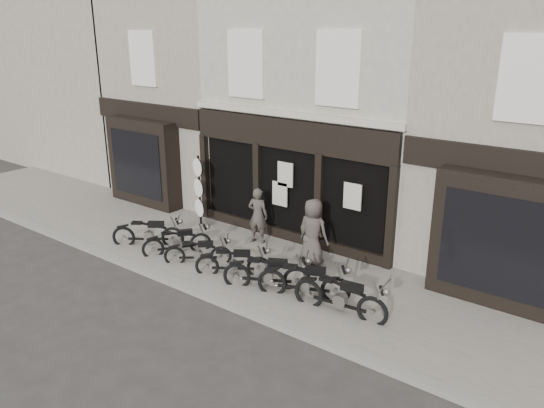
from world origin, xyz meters
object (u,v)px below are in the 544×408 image
Objects in this scene: motorcycle_1 at (178,244)px; motorcycle_2 at (199,254)px; motorcycle_3 at (234,265)px; man_centre at (312,235)px; motorcycle_0 at (149,235)px; man_left at (258,215)px; man_right at (313,232)px; advert_sign_post at (199,193)px; motorcycle_6 at (341,300)px; motorcycle_5 at (305,284)px; motorcycle_4 at (268,276)px.

motorcycle_2 is at bearing -62.62° from motorcycle_1.
man_centre is (1.19, 1.99, 0.51)m from motorcycle_3.
motorcycle_0 is 5.04m from man_centre.
motorcycle_0 is at bearing 146.65° from motorcycle_3.
man_left is 0.92× the size of man_right.
motorcycle_1 is at bearing -42.95° from advert_sign_post.
man_right reaches higher than man_centre.
motorcycle_6 is at bearing 0.03° from advert_sign_post.
motorcycle_5 is (5.62, 0.15, 0.03)m from motorcycle_0.
man_centre reaches higher than motorcycle_1.
motorcycle_4 is 1.21× the size of man_left.
motorcycle_6 reaches higher than motorcycle_3.
motorcycle_1 is at bearing 41.32° from man_left.
motorcycle_5 is at bearing 139.36° from man_centre.
motorcycle_6 is 2.98m from man_centre.
motorcycle_0 is 1.18× the size of motorcycle_2.
man_centre is at bearing 62.00° from motorcycle_4.
motorcycle_6 is at bearing -38.51° from motorcycle_2.
motorcycle_4 is at bearing 110.86° from man_centre.
motorcycle_6 reaches higher than motorcycle_0.
motorcycle_3 reaches higher than motorcycle_1.
motorcycle_5 is (4.48, 0.03, 0.06)m from motorcycle_1.
man_right reaches higher than motorcycle_0.
motorcycle_3 is (1.29, 0.03, 0.03)m from motorcycle_2.
motorcycle_2 is 0.89× the size of motorcycle_3.
man_right is at bearing 130.97° from motorcycle_6.
man_left is 0.70× the size of advert_sign_post.
man_right reaches higher than motorcycle_4.
motorcycle_0 is 2.12m from motorcycle_2.
motorcycle_3 reaches higher than motorcycle_2.
advert_sign_post is (-2.52, 0.03, 0.22)m from man_left.
motorcycle_5 is 6.05m from advert_sign_post.
man_left is at bearing 123.73° from motorcycle_5.
motorcycle_1 is (1.14, 0.12, -0.03)m from motorcycle_0.
motorcycle_0 is at bearing 174.23° from motorcycle_6.
motorcycle_6 is 1.52× the size of man_centre.
man_centre is (4.60, 2.01, 0.48)m from motorcycle_0.
man_left is (-4.22, 2.21, 0.54)m from motorcycle_6.
man_centre is (-0.00, 2.04, 0.47)m from motorcycle_4.
motorcycle_6 is 2.86m from man_right.
man_centre is 4.63m from advert_sign_post.
man_centre is at bearing 95.72° from motorcycle_5.
man_left reaches higher than motorcycle_1.
motorcycle_3 is 0.96× the size of man_right.
advert_sign_post is at bearing 54.67° from motorcycle_0.
man_right is (0.10, 1.93, 0.63)m from motorcycle_4.
motorcycle_1 is at bearing -29.56° from motorcycle_0.
motorcycle_2 is at bearing 37.15° from man_right.
man_right is (-0.91, 1.76, 0.62)m from motorcycle_5.
motorcycle_5 reaches higher than motorcycle_4.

